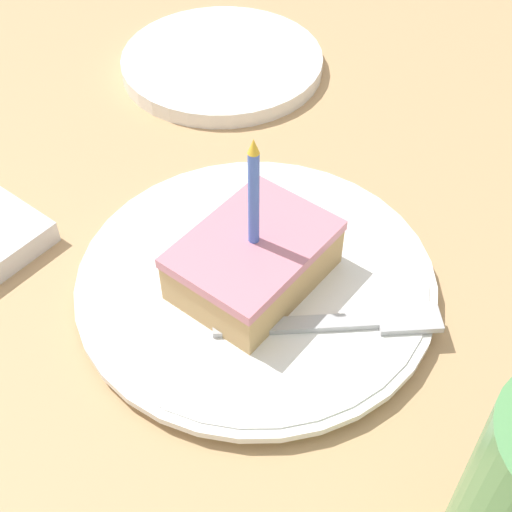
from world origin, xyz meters
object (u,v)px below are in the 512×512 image
object	(u,v)px
plate	(256,281)
side_plate	(222,63)
cake_slice	(254,259)
fork	(345,322)

from	to	relation	value
plate	side_plate	distance (m)	0.31
plate	cake_slice	xyz separation A→B (m)	(-0.00, 0.00, 0.03)
side_plate	fork	bearing A→B (deg)	143.99
cake_slice	fork	xyz separation A→B (m)	(-0.08, -0.01, -0.02)
cake_slice	side_plate	size ratio (longest dim) A/B	0.62
cake_slice	fork	distance (m)	0.08
plate	cake_slice	bearing A→B (deg)	107.85
side_plate	plate	bearing A→B (deg)	135.02
side_plate	cake_slice	bearing A→B (deg)	134.66
plate	side_plate	bearing A→B (deg)	-44.98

